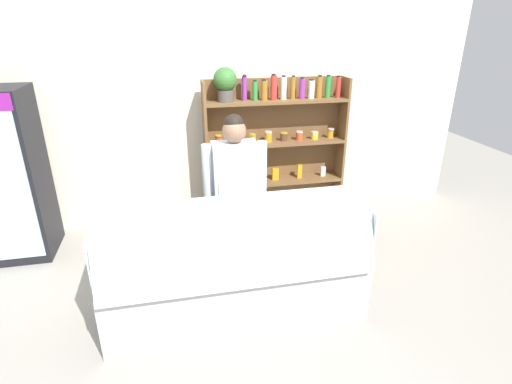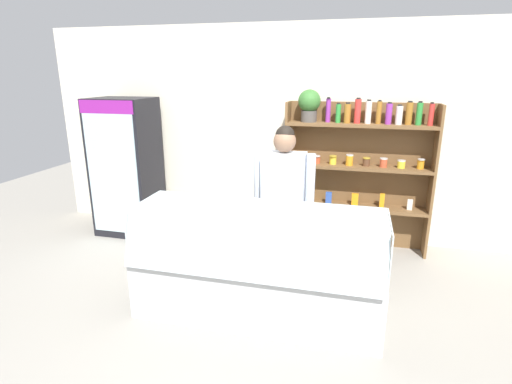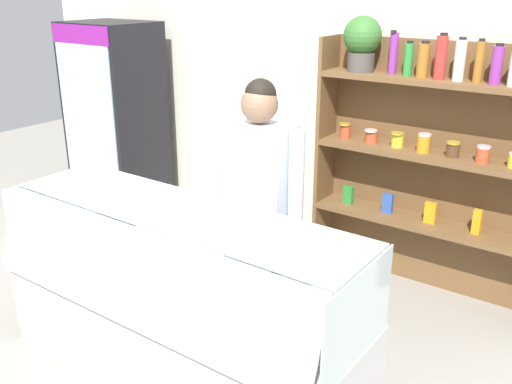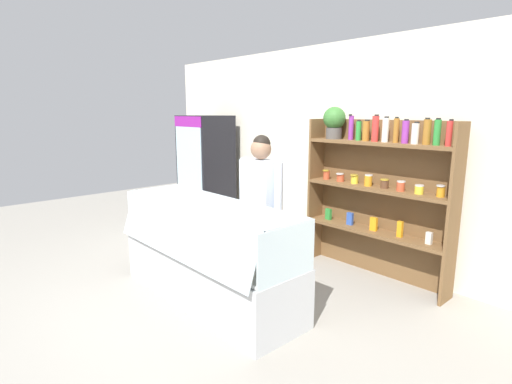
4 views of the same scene
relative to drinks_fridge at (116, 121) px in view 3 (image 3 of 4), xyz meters
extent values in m
plane|color=gray|center=(2.16, -1.46, -0.90)|extent=(12.00, 12.00, 0.00)
cube|color=silver|center=(2.16, 0.51, 0.45)|extent=(6.80, 0.10, 2.70)
cube|color=black|center=(0.00, 0.01, 0.00)|extent=(0.77, 0.63, 1.80)
cube|color=silver|center=(0.00, -0.31, 0.00)|extent=(0.69, 0.01, 1.60)
cube|color=#8C1E8C|center=(0.00, -0.32, 0.81)|extent=(0.73, 0.01, 0.16)
cylinder|color=red|center=(-0.22, -0.25, -0.55)|extent=(0.06, 0.06, 0.21)
cylinder|color=red|center=(0.00, -0.25, -0.55)|extent=(0.05, 0.05, 0.20)
cylinder|color=#3356B2|center=(0.22, -0.25, -0.55)|extent=(0.07, 0.07, 0.20)
cylinder|color=purple|center=(-0.24, -0.25, -0.09)|extent=(0.06, 0.06, 0.18)
cylinder|color=#2D8C38|center=(-0.08, -0.25, -0.08)|extent=(0.05, 0.05, 0.21)
cylinder|color=#3356B2|center=(0.08, -0.25, -0.10)|extent=(0.06, 0.06, 0.18)
cylinder|color=purple|center=(0.24, -0.25, -0.08)|extent=(0.05, 0.05, 0.21)
cylinder|color=purple|center=(-0.24, -0.25, 0.38)|extent=(0.07, 0.07, 0.19)
cylinder|color=#3356B2|center=(-0.08, -0.25, 0.38)|extent=(0.06, 0.06, 0.19)
cylinder|color=orange|center=(0.08, -0.25, 0.38)|extent=(0.05, 0.05, 0.19)
cylinder|color=#9E6623|center=(0.24, -0.25, 0.37)|extent=(0.06, 0.06, 0.17)
cube|color=brown|center=(2.98, 0.32, -0.01)|extent=(1.72, 0.02, 1.78)
cube|color=brown|center=(2.13, 0.18, -0.01)|extent=(0.03, 0.28, 1.78)
cube|color=brown|center=(2.98, 0.18, -0.37)|extent=(1.66, 0.28, 0.04)
cube|color=brown|center=(2.98, 0.18, 0.13)|extent=(1.66, 0.28, 0.04)
cube|color=brown|center=(2.98, 0.18, 0.63)|extent=(1.66, 0.28, 0.04)
cylinder|color=#4C4742|center=(2.38, 0.18, 0.71)|extent=(0.19, 0.19, 0.13)
sphere|color=#366D2D|center=(2.38, 0.18, 0.89)|extent=(0.26, 0.26, 0.26)
cylinder|color=purple|center=(2.60, 0.21, 0.78)|extent=(0.06, 0.06, 0.27)
cylinder|color=black|center=(2.60, 0.18, 0.93)|extent=(0.04, 0.04, 0.02)
cylinder|color=#2D8C38|center=(2.72, 0.18, 0.75)|extent=(0.06, 0.06, 0.21)
cylinder|color=black|center=(2.72, 0.18, 0.87)|extent=(0.04, 0.04, 0.02)
cylinder|color=#9E6623|center=(2.82, 0.17, 0.76)|extent=(0.08, 0.08, 0.22)
cylinder|color=black|center=(2.82, 0.18, 0.87)|extent=(0.05, 0.05, 0.02)
cylinder|color=red|center=(2.94, 0.17, 0.78)|extent=(0.07, 0.07, 0.27)
cylinder|color=black|center=(2.94, 0.18, 0.93)|extent=(0.05, 0.05, 0.02)
cylinder|color=silver|center=(3.06, 0.18, 0.77)|extent=(0.07, 0.07, 0.25)
cylinder|color=black|center=(3.06, 0.18, 0.91)|extent=(0.05, 0.05, 0.02)
cylinder|color=#9E6623|center=(3.17, 0.19, 0.77)|extent=(0.06, 0.06, 0.25)
cylinder|color=black|center=(3.17, 0.18, 0.91)|extent=(0.04, 0.04, 0.02)
cylinder|color=purple|center=(3.28, 0.18, 0.76)|extent=(0.07, 0.07, 0.23)
cylinder|color=black|center=(3.28, 0.18, 0.88)|extent=(0.05, 0.05, 0.02)
cylinder|color=#BF4C2D|center=(2.28, 0.20, 0.20)|extent=(0.08, 0.08, 0.10)
cylinder|color=gold|center=(2.28, 0.18, 0.26)|extent=(0.08, 0.08, 0.01)
cylinder|color=#BF4C2D|center=(2.49, 0.20, 0.19)|extent=(0.09, 0.09, 0.09)
cylinder|color=silver|center=(2.49, 0.18, 0.24)|extent=(0.09, 0.09, 0.01)
cylinder|color=yellow|center=(2.69, 0.20, 0.20)|extent=(0.08, 0.08, 0.10)
cylinder|color=gold|center=(2.69, 0.18, 0.25)|extent=(0.09, 0.09, 0.01)
cylinder|color=orange|center=(2.88, 0.18, 0.21)|extent=(0.09, 0.09, 0.12)
cylinder|color=silver|center=(2.88, 0.18, 0.27)|extent=(0.09, 0.09, 0.01)
cylinder|color=brown|center=(3.08, 0.19, 0.19)|extent=(0.09, 0.09, 0.09)
cylinder|color=gold|center=(3.08, 0.18, 0.24)|extent=(0.09, 0.09, 0.01)
cylinder|color=#BF4C2D|center=(3.27, 0.18, 0.20)|extent=(0.09, 0.09, 0.09)
cylinder|color=silver|center=(3.27, 0.18, 0.25)|extent=(0.09, 0.09, 0.01)
cube|color=#2D8C38|center=(2.35, 0.18, -0.28)|extent=(0.08, 0.05, 0.14)
cube|color=#3356B2|center=(2.66, 0.18, -0.28)|extent=(0.07, 0.04, 0.15)
cube|color=orange|center=(2.98, 0.18, -0.27)|extent=(0.08, 0.04, 0.15)
cube|color=orange|center=(3.30, 0.18, -0.26)|extent=(0.06, 0.04, 0.17)
cube|color=silver|center=(2.18, -1.52, -0.63)|extent=(2.16, 0.68, 0.55)
cube|color=white|center=(2.18, -1.52, -0.33)|extent=(2.10, 0.62, 0.03)
cube|color=silver|center=(2.18, -1.84, -0.13)|extent=(2.12, 0.16, 0.47)
cube|color=silver|center=(2.18, -1.47, 0.10)|extent=(2.12, 0.52, 0.01)
cube|color=silver|center=(1.12, -1.52, -0.13)|extent=(0.01, 0.64, 0.45)
cube|color=silver|center=(3.25, -1.52, -0.13)|extent=(0.01, 0.64, 0.45)
cube|color=tan|center=(1.31, -1.44, -0.29)|extent=(0.16, 0.11, 0.06)
cube|color=white|center=(1.31, -1.64, -0.29)|extent=(0.05, 0.03, 0.02)
cube|color=tan|center=(1.60, -1.44, -0.29)|extent=(0.16, 0.11, 0.06)
cube|color=white|center=(1.60, -1.64, -0.29)|extent=(0.05, 0.03, 0.02)
cube|color=tan|center=(1.89, -1.44, -0.29)|extent=(0.16, 0.13, 0.04)
cube|color=white|center=(1.89, -1.64, -0.29)|extent=(0.05, 0.03, 0.02)
cube|color=beige|center=(2.18, -1.44, -0.29)|extent=(0.16, 0.12, 0.05)
cube|color=white|center=(2.18, -1.64, -0.29)|extent=(0.05, 0.03, 0.02)
cube|color=tan|center=(2.48, -1.44, -0.29)|extent=(0.17, 0.14, 0.05)
cube|color=white|center=(2.48, -1.64, -0.29)|extent=(0.05, 0.03, 0.02)
cube|color=tan|center=(2.77, -1.44, -0.29)|extent=(0.16, 0.13, 0.05)
cube|color=white|center=(2.77, -1.64, -0.29)|extent=(0.05, 0.03, 0.02)
cube|color=beige|center=(3.06, -1.44, -0.29)|extent=(0.16, 0.14, 0.06)
cube|color=white|center=(3.06, -1.64, -0.29)|extent=(0.05, 0.03, 0.02)
cylinder|color=#C1706B|center=(1.29, -1.62, -0.26)|extent=(0.17, 0.12, 0.11)
cylinder|color=tan|center=(1.51, -1.62, -0.24)|extent=(0.18, 0.17, 0.16)
cylinder|color=#A35B4C|center=(1.73, -1.62, -0.24)|extent=(0.21, 0.18, 0.15)
cylinder|color=white|center=(2.72, -1.60, -0.21)|extent=(0.07, 0.07, 0.21)
cylinder|color=white|center=(2.82, -1.60, -0.22)|extent=(0.07, 0.07, 0.20)
cylinder|color=#383D51|center=(2.21, -0.91, -0.52)|extent=(0.13, 0.13, 0.76)
cylinder|color=#383D51|center=(2.39, -0.91, -0.52)|extent=(0.13, 0.13, 0.76)
cube|color=silver|center=(2.30, -0.91, 0.17)|extent=(0.41, 0.24, 0.62)
cube|color=white|center=(2.30, -1.04, -0.17)|extent=(0.34, 0.01, 1.17)
cylinder|color=silver|center=(2.04, -0.91, 0.20)|extent=(0.09, 0.09, 0.56)
cylinder|color=silver|center=(2.55, -0.91, 0.20)|extent=(0.09, 0.09, 0.56)
sphere|color=#8C664C|center=(2.30, -0.91, 0.59)|extent=(0.21, 0.21, 0.21)
sphere|color=black|center=(2.30, -0.90, 0.64)|extent=(0.18, 0.18, 0.18)
camera|label=1|loc=(1.75, -4.33, 1.47)|focal=28.00mm
camera|label=2|loc=(2.96, -4.59, 1.21)|focal=28.00mm
camera|label=3|loc=(4.12, -3.50, 1.24)|focal=40.00mm
camera|label=4|loc=(5.29, -3.70, 0.97)|focal=28.00mm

